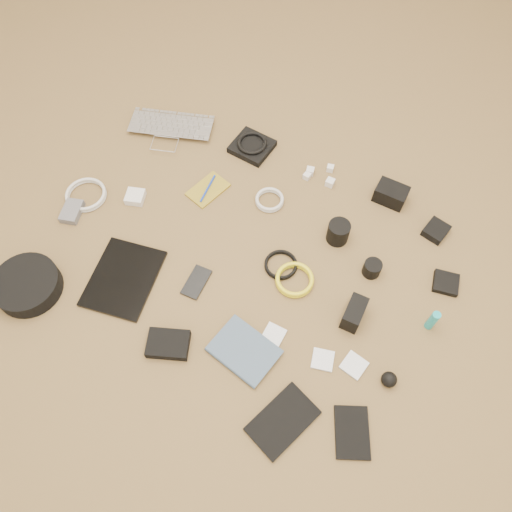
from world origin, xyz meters
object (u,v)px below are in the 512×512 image
at_px(laptop, 169,134).
at_px(tablet, 124,278).
at_px(phone, 196,282).
at_px(headphone_case, 27,285).
at_px(dslr_camera, 391,194).
at_px(paperback, 229,369).

xyz_separation_m(laptop, tablet, (0.21, -0.63, -0.01)).
height_order(laptop, phone, laptop).
relative_size(phone, headphone_case, 0.54).
bearing_deg(headphone_case, dslr_camera, 43.37).
bearing_deg(dslr_camera, laptop, -171.67).
distance_m(laptop, paperback, 1.02).
height_order(laptop, paperback, laptop).
xyz_separation_m(laptop, phone, (0.44, -0.53, -0.01)).
distance_m(phone, paperback, 0.33).
xyz_separation_m(phone, paperback, (0.25, -0.22, 0.01)).
height_order(tablet, headphone_case, headphone_case).
distance_m(laptop, dslr_camera, 0.92).
distance_m(laptop, headphone_case, 0.81).
bearing_deg(phone, tablet, -159.03).
xyz_separation_m(laptop, dslr_camera, (0.92, 0.11, 0.02)).
relative_size(dslr_camera, phone, 0.95).
relative_size(headphone_case, paperback, 1.09).
distance_m(dslr_camera, paperback, 0.89).
relative_size(dslr_camera, headphone_case, 0.52).
height_order(tablet, paperback, paperback).
distance_m(tablet, headphone_case, 0.32).
bearing_deg(paperback, dslr_camera, -3.22).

